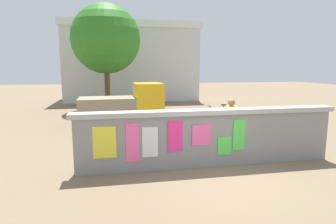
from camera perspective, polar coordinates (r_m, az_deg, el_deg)
name	(u,v)px	position (r m, az deg, el deg)	size (l,w,h in m)	color
ground	(159,115)	(15.17, -1.75, -0.64)	(60.00, 60.00, 0.00)	#7A664C
poster_wall	(209,137)	(7.39, 8.28, -5.00)	(6.92, 0.42, 1.49)	gray
auto_rickshaw_truck	(126,105)	(12.57, -8.48, 1.40)	(3.64, 1.60, 1.85)	black
motorcycle	(204,124)	(10.54, 7.24, -2.45)	(1.90, 0.56, 0.87)	black
bicycle_near	(125,140)	(8.70, -8.60, -5.61)	(1.68, 0.51, 0.95)	black
bicycle_far	(220,118)	(12.53, 10.40, -1.15)	(1.71, 0.44, 0.95)	black
person_walking	(231,120)	(8.71, 12.56, -1.52)	(0.48, 0.48, 1.62)	purple
tree_roadside	(106,39)	(17.56, -12.43, 14.14)	(4.07, 4.07, 6.22)	brown
building_background	(131,62)	(23.24, -7.49, 9.96)	(10.27, 5.31, 5.87)	silver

